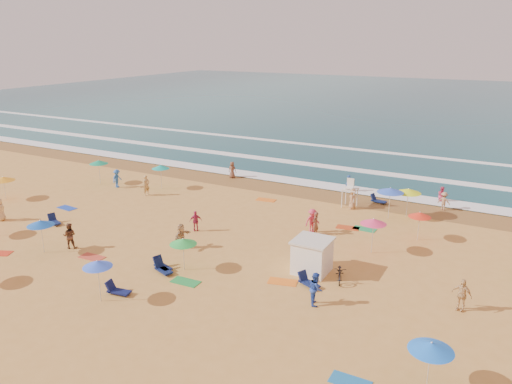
% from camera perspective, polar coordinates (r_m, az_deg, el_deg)
% --- Properties ---
extents(ground, '(220.00, 220.00, 0.00)m').
position_cam_1_polar(ground, '(35.86, -1.92, -5.23)').
color(ground, gold).
rests_on(ground, ground).
extents(ocean, '(220.00, 140.00, 0.18)m').
position_cam_1_polar(ocean, '(114.60, 20.14, 9.38)').
color(ocean, '#0C4756').
rests_on(ocean, ground).
extents(wet_sand, '(220.00, 220.00, 0.00)m').
position_cam_1_polar(wet_sand, '(46.42, 5.90, 0.00)').
color(wet_sand, olive).
rests_on(wet_sand, ground).
extents(surf_foam, '(200.00, 18.70, 0.05)m').
position_cam_1_polar(surf_foam, '(54.35, 9.53, 2.52)').
color(surf_foam, white).
rests_on(surf_foam, ground).
extents(cabana, '(2.00, 2.00, 2.00)m').
position_cam_1_polar(cabana, '(30.66, 6.43, -7.36)').
color(cabana, white).
rests_on(cabana, ground).
extents(cabana_roof, '(2.20, 2.20, 0.12)m').
position_cam_1_polar(cabana_roof, '(30.24, 6.49, -5.53)').
color(cabana_roof, silver).
rests_on(cabana_roof, cabana).
extents(bicycle, '(1.26, 2.03, 1.01)m').
position_cam_1_polar(bicycle, '(30.04, 9.57, -9.09)').
color(bicycle, black).
rests_on(bicycle, ground).
extents(lifeguard_stand, '(1.20, 1.20, 2.10)m').
position_cam_1_polar(lifeguard_stand, '(42.62, 10.68, -0.32)').
color(lifeguard_stand, white).
rests_on(lifeguard_stand, ground).
extents(beach_umbrellas, '(54.19, 28.09, 0.82)m').
position_cam_1_polar(beach_umbrellas, '(33.47, 1.79, -3.04)').
color(beach_umbrellas, '#15AFA0').
rests_on(beach_umbrellas, ground).
extents(loungers, '(42.57, 23.57, 0.34)m').
position_cam_1_polar(loungers, '(31.64, 4.90, -8.16)').
color(loungers, '#0F1B4D').
rests_on(loungers, ground).
extents(towels, '(43.52, 20.84, 0.03)m').
position_cam_1_polar(towels, '(33.85, -0.18, -6.61)').
color(towels, red).
rests_on(towels, ground).
extents(beachgoers, '(38.21, 23.47, 2.11)m').
position_cam_1_polar(beachgoers, '(37.86, 2.56, -2.60)').
color(beachgoers, '#B07D51').
rests_on(beachgoers, ground).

